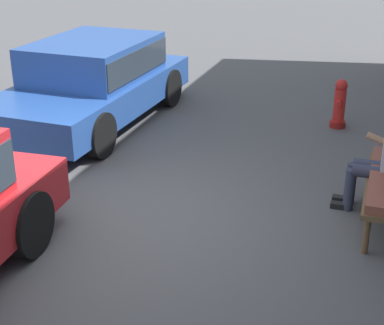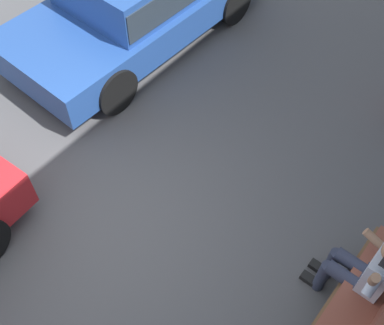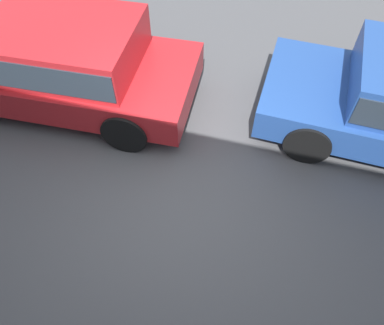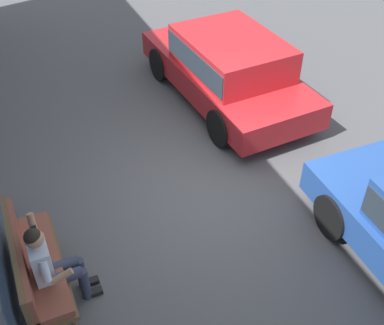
# 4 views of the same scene
# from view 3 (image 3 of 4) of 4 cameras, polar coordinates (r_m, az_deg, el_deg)

# --- Properties ---
(ground_plane) EXTENTS (60.00, 60.00, 0.00)m
(ground_plane) POSITION_cam_3_polar(r_m,az_deg,el_deg) (5.22, -2.14, -5.38)
(ground_plane) COLOR #4C4C4F
(parked_car_mid) EXTENTS (4.35, 2.13, 1.40)m
(parked_car_mid) POSITION_cam_3_polar(r_m,az_deg,el_deg) (6.34, -19.04, 14.53)
(parked_car_mid) COLOR red
(parked_car_mid) RESTS_ON ground_plane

